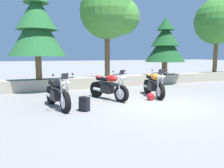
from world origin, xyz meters
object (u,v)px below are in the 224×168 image
at_px(motorcycle_black_near_left, 58,93).
at_px(motorcycle_red_centre, 109,87).
at_px(rider_backpack, 84,103).
at_px(leafy_tree_far_right, 220,22).
at_px(motorcycle_orange_far_right, 154,85).
at_px(rider_helmet, 150,97).
at_px(pine_tree_far_left, 37,25).
at_px(leafy_tree_mid_left, 110,13).
at_px(pine_tree_mid_right, 165,43).

xyz_separation_m(motorcycle_black_near_left, motorcycle_red_centre, (2.01, 0.61, 0.00)).
relative_size(rider_backpack, leafy_tree_far_right, 0.10).
height_order(motorcycle_black_near_left, motorcycle_orange_far_right, same).
bearing_deg(motorcycle_orange_far_right, rider_helmet, -130.89).
bearing_deg(leafy_tree_far_right, motorcycle_orange_far_right, -154.85).
xyz_separation_m(motorcycle_orange_far_right, pine_tree_far_left, (-4.28, 3.19, 2.57)).
bearing_deg(rider_backpack, motorcycle_black_near_left, 132.34).
bearing_deg(rider_backpack, leafy_tree_far_right, 23.82).
bearing_deg(leafy_tree_mid_left, motorcycle_orange_far_right, -81.41).
relative_size(motorcycle_black_near_left, pine_tree_far_left, 0.46).
height_order(motorcycle_black_near_left, pine_tree_mid_right, pine_tree_mid_right).
relative_size(pine_tree_mid_right, leafy_tree_far_right, 0.68).
relative_size(motorcycle_black_near_left, leafy_tree_mid_left, 0.42).
relative_size(rider_helmet, pine_tree_mid_right, 0.08).
relative_size(motorcycle_red_centre, leafy_tree_far_right, 0.41).
xyz_separation_m(motorcycle_orange_far_right, rider_helmet, (-0.54, -0.63, -0.35)).
xyz_separation_m(rider_helmet, leafy_tree_far_right, (7.86, 4.06, 3.71)).
xyz_separation_m(motorcycle_red_centre, pine_tree_far_left, (-2.31, 3.08, 2.57)).
bearing_deg(motorcycle_red_centre, rider_backpack, -134.36).
relative_size(rider_backpack, leafy_tree_mid_left, 0.10).
distance_m(rider_helmet, leafy_tree_mid_left, 5.59).
height_order(motorcycle_black_near_left, rider_helmet, motorcycle_black_near_left).
bearing_deg(leafy_tree_mid_left, pine_tree_far_left, -175.26).
distance_m(leafy_tree_mid_left, leafy_tree_far_right, 7.85).
height_order(pine_tree_far_left, pine_tree_mid_right, pine_tree_far_left).
height_order(rider_helmet, pine_tree_mid_right, pine_tree_mid_right).
bearing_deg(pine_tree_far_left, leafy_tree_far_right, 1.22).
bearing_deg(pine_tree_far_left, rider_helmet, -45.58).
distance_m(motorcycle_black_near_left, rider_helmet, 3.45).
bearing_deg(motorcycle_red_centre, motorcycle_orange_far_right, -3.17).
bearing_deg(rider_helmet, pine_tree_mid_right, 48.71).
xyz_separation_m(pine_tree_far_left, leafy_tree_mid_left, (3.75, 0.31, 0.86)).
bearing_deg(motorcycle_red_centre, leafy_tree_far_right, 19.71).
bearing_deg(pine_tree_mid_right, leafy_tree_far_right, 3.19).
height_order(motorcycle_orange_far_right, leafy_tree_mid_left, leafy_tree_mid_left).
relative_size(motorcycle_black_near_left, pine_tree_mid_right, 0.62).
bearing_deg(rider_helmet, leafy_tree_mid_left, 89.81).
bearing_deg(pine_tree_far_left, motorcycle_orange_far_right, -36.68).
bearing_deg(rider_backpack, rider_helmet, 12.77).
height_order(motorcycle_orange_far_right, leafy_tree_far_right, leafy_tree_far_right).
distance_m(rider_helmet, pine_tree_far_left, 6.09).
bearing_deg(motorcycle_red_centre, leafy_tree_mid_left, 67.03).
height_order(motorcycle_red_centre, motorcycle_orange_far_right, same).
xyz_separation_m(rider_backpack, leafy_tree_far_right, (10.61, 4.69, 3.60)).
xyz_separation_m(rider_helmet, pine_tree_far_left, (-3.74, 3.81, 2.92)).
xyz_separation_m(motorcycle_red_centre, motorcycle_orange_far_right, (1.97, -0.11, 0.00)).
relative_size(motorcycle_red_centre, pine_tree_mid_right, 0.60).
bearing_deg(motorcycle_orange_far_right, motorcycle_black_near_left, -172.78).
bearing_deg(pine_tree_mid_right, leafy_tree_mid_left, 174.61).
bearing_deg(leafy_tree_far_right, motorcycle_red_centre, -160.29).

